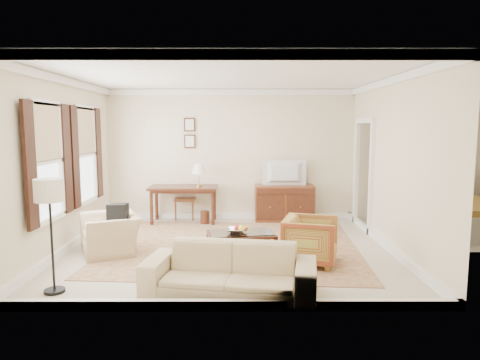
{
  "coord_description": "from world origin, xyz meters",
  "views": [
    {
      "loc": [
        0.19,
        -7.11,
        2.08
      ],
      "look_at": [
        0.2,
        0.3,
        1.15
      ],
      "focal_mm": 32.0,
      "sensor_mm": 36.0,
      "label": 1
    }
  ],
  "objects_px": {
    "tv": "(285,164)",
    "coffee_table": "(241,238)",
    "sofa": "(230,262)",
    "striped_armchair": "(311,238)",
    "sideboard": "(284,203)",
    "club_armchair": "(110,227)",
    "writing_desk": "(184,191)"
  },
  "relations": [
    {
      "from": "tv",
      "to": "coffee_table",
      "type": "distance_m",
      "value": 3.08
    },
    {
      "from": "coffee_table",
      "to": "sofa",
      "type": "xyz_separation_m",
      "value": [
        -0.15,
        -1.42,
        0.08
      ]
    },
    {
      "from": "tv",
      "to": "coffee_table",
      "type": "height_order",
      "value": "tv"
    },
    {
      "from": "coffee_table",
      "to": "striped_armchair",
      "type": "xyz_separation_m",
      "value": [
        1.05,
        -0.22,
        0.06
      ]
    },
    {
      "from": "sideboard",
      "to": "tv",
      "type": "relative_size",
      "value": 1.41
    },
    {
      "from": "tv",
      "to": "club_armchair",
      "type": "bearing_deg",
      "value": 37.98
    },
    {
      "from": "striped_armchair",
      "to": "sofa",
      "type": "distance_m",
      "value": 1.69
    },
    {
      "from": "striped_armchair",
      "to": "club_armchair",
      "type": "relative_size",
      "value": 0.81
    },
    {
      "from": "sideboard",
      "to": "striped_armchair",
      "type": "bearing_deg",
      "value": -88.35
    },
    {
      "from": "sideboard",
      "to": "sofa",
      "type": "relative_size",
      "value": 0.61
    },
    {
      "from": "sideboard",
      "to": "club_armchair",
      "type": "bearing_deg",
      "value": -141.79
    },
    {
      "from": "writing_desk",
      "to": "sideboard",
      "type": "bearing_deg",
      "value": 4.81
    },
    {
      "from": "club_armchair",
      "to": "tv",
      "type": "bearing_deg",
      "value": 102.33
    },
    {
      "from": "writing_desk",
      "to": "striped_armchair",
      "type": "height_order",
      "value": "same"
    },
    {
      "from": "sideboard",
      "to": "striped_armchair",
      "type": "xyz_separation_m",
      "value": [
        0.09,
        -3.01,
        0.0
      ]
    },
    {
      "from": "sideboard",
      "to": "club_armchair",
      "type": "xyz_separation_m",
      "value": [
        -3.12,
        -2.45,
        0.03
      ]
    },
    {
      "from": "writing_desk",
      "to": "sideboard",
      "type": "relative_size",
      "value": 1.13
    },
    {
      "from": "tv",
      "to": "club_armchair",
      "type": "xyz_separation_m",
      "value": [
        -3.12,
        -2.43,
        -0.82
      ]
    },
    {
      "from": "club_armchair",
      "to": "striped_armchair",
      "type": "bearing_deg",
      "value": 54.43
    },
    {
      "from": "striped_armchair",
      "to": "club_armchair",
      "type": "distance_m",
      "value": 3.25
    },
    {
      "from": "writing_desk",
      "to": "coffee_table",
      "type": "distance_m",
      "value": 2.9
    },
    {
      "from": "club_armchair",
      "to": "sofa",
      "type": "distance_m",
      "value": 2.66
    },
    {
      "from": "sideboard",
      "to": "striped_armchair",
      "type": "height_order",
      "value": "same"
    },
    {
      "from": "writing_desk",
      "to": "club_armchair",
      "type": "xyz_separation_m",
      "value": [
        -0.92,
        -2.27,
        -0.26
      ]
    },
    {
      "from": "tv",
      "to": "sofa",
      "type": "xyz_separation_m",
      "value": [
        -1.11,
        -4.19,
        -0.84
      ]
    },
    {
      "from": "writing_desk",
      "to": "coffee_table",
      "type": "relative_size",
      "value": 1.3
    },
    {
      "from": "striped_armchair",
      "to": "sofa",
      "type": "height_order",
      "value": "sofa"
    },
    {
      "from": "writing_desk",
      "to": "tv",
      "type": "distance_m",
      "value": 2.28
    },
    {
      "from": "sideboard",
      "to": "sofa",
      "type": "distance_m",
      "value": 4.35
    },
    {
      "from": "coffee_table",
      "to": "striped_armchair",
      "type": "distance_m",
      "value": 1.08
    },
    {
      "from": "tv",
      "to": "writing_desk",
      "type": "bearing_deg",
      "value": 4.3
    },
    {
      "from": "writing_desk",
      "to": "tv",
      "type": "xyz_separation_m",
      "value": [
        2.2,
        0.17,
        0.57
      ]
    }
  ]
}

